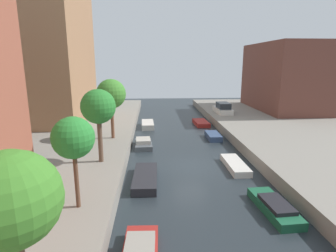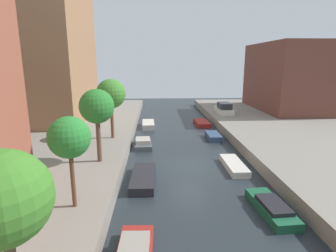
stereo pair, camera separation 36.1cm
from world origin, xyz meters
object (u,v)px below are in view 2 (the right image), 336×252
object	(u,v)px
moored_boat_left_3	(143,143)
moored_boat_left_4	(148,125)
low_block_right	(292,77)
street_tree_3	(111,94)
parked_car	(224,109)
moored_boat_right_4	(213,136)
moored_boat_left_2	(143,178)
street_tree_2	(97,107)
moored_boat_right_2	(272,207)
street_tree_1	(69,138)
street_tree_0	(2,199)
moored_boat_right_5	(202,123)
moored_boat_right_3	(234,165)
apartment_tower_far	(39,16)

from	to	relation	value
moored_boat_left_3	moored_boat_left_4	distance (m)	8.28
low_block_right	street_tree_3	distance (m)	29.02
parked_car	moored_boat_right_4	size ratio (longest dim) A/B	1.55
moored_boat_right_4	moored_boat_left_2	bearing A→B (deg)	-123.92
moored_boat_left_2	low_block_right	bearing A→B (deg)	47.12
street_tree_2	moored_boat_left_3	world-z (taller)	street_tree_2
moored_boat_right_2	low_block_right	bearing A→B (deg)	62.36
street_tree_1	moored_boat_left_3	world-z (taller)	street_tree_1
moored_boat_right_4	moored_boat_left_3	bearing A→B (deg)	-161.58
street_tree_3	parked_car	size ratio (longest dim) A/B	1.18
moored_boat_left_3	moored_boat_right_2	size ratio (longest dim) A/B	0.81
street_tree_0	moored_boat_left_4	world-z (taller)	street_tree_0
moored_boat_left_4	street_tree_1	bearing A→B (deg)	-98.51
moored_boat_left_2	moored_boat_left_4	xyz separation A→B (m)	(-0.02, 16.32, 0.05)
street_tree_0	moored_boat_left_2	size ratio (longest dim) A/B	1.07
moored_boat_right_2	moored_boat_right_4	world-z (taller)	moored_boat_right_2
moored_boat_right_4	moored_boat_right_5	distance (m)	6.74
street_tree_2	moored_boat_right_3	xyz separation A→B (m)	(10.08, 0.59, -4.71)
moored_boat_left_2	moored_boat_right_3	size ratio (longest dim) A/B	1.11
street_tree_2	moored_boat_left_2	size ratio (longest dim) A/B	1.16
street_tree_1	moored_boat_left_2	distance (m)	7.20
moored_boat_left_3	moored_boat_right_4	bearing A→B (deg)	18.42
apartment_tower_far	moored_boat_right_5	size ratio (longest dim) A/B	6.34
low_block_right	parked_car	distance (m)	12.05
moored_boat_left_2	moored_boat_right_2	world-z (taller)	moored_boat_right_2
street_tree_3	moored_boat_left_2	distance (m)	9.80
moored_boat_left_3	moored_boat_right_2	world-z (taller)	moored_boat_left_3
moored_boat_left_2	moored_boat_left_4	world-z (taller)	moored_boat_left_4
low_block_right	moored_boat_right_2	xyz separation A→B (m)	(-14.37, -27.44, -5.59)
parked_car	apartment_tower_far	bearing A→B (deg)	-171.69
street_tree_0	moored_boat_left_2	bearing A→B (deg)	73.43
moored_boat_right_4	moored_boat_right_2	bearing A→B (deg)	-89.75
apartment_tower_far	moored_boat_left_4	world-z (taller)	apartment_tower_far
street_tree_3	moored_boat_left_4	distance (m)	10.20
street_tree_2	low_block_right	bearing A→B (deg)	41.20
street_tree_1	moored_boat_left_3	xyz separation A→B (m)	(2.84, 12.91, -4.17)
apartment_tower_far	moored_boat_right_5	xyz separation A→B (m)	(19.47, 0.32, -12.97)
apartment_tower_far	street_tree_1	size ratio (longest dim) A/B	5.37
street_tree_3	moored_boat_right_3	world-z (taller)	street_tree_3
moored_boat_left_4	moored_boat_right_4	bearing A→B (deg)	-39.38
moored_boat_left_3	moored_boat_right_5	bearing A→B (deg)	51.57
street_tree_0	moored_boat_right_5	distance (m)	30.03
street_tree_1	moored_boat_right_2	distance (m)	11.16
parked_car	moored_boat_left_2	size ratio (longest dim) A/B	1.05
street_tree_3	moored_boat_left_4	bearing A→B (deg)	69.37
apartment_tower_far	low_block_right	xyz separation A→B (m)	(34.00, 6.22, -7.34)
street_tree_0	moored_boat_right_2	size ratio (longest dim) A/B	1.18
street_tree_1	moored_boat_right_4	world-z (taller)	street_tree_1
moored_boat_right_2	moored_boat_right_3	world-z (taller)	moored_boat_right_2
apartment_tower_far	moored_boat_right_3	bearing A→B (deg)	-37.34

